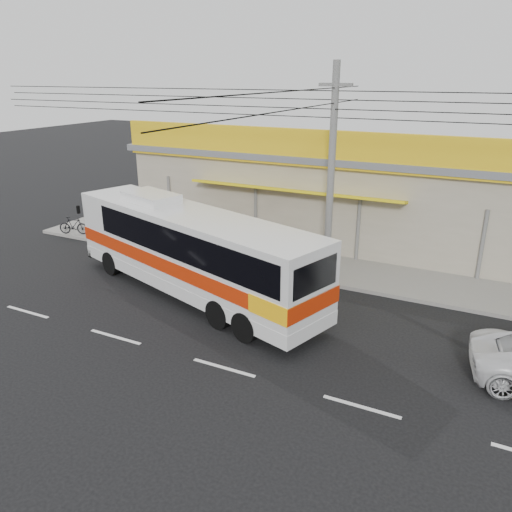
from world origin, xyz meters
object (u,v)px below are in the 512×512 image
Objects in this scene: motorbike_dark at (73,225)px; utility_pole at (335,103)px; motorbike_red at (137,234)px; coach_bus at (194,248)px.

utility_pole reaches higher than motorbike_dark.
coach_bus is at bearing -135.79° from motorbike_red.
coach_bus is 6.09× the size of motorbike_red.
utility_pole is at bearing 62.58° from coach_bus.
motorbike_red reaches higher than motorbike_dark.
utility_pole is (13.47, 0.40, 6.31)m from motorbike_dark.
coach_bus is at bearing -135.42° from utility_pole.
motorbike_dark is (-3.91, -0.22, -0.05)m from motorbike_red.
utility_pole reaches higher than coach_bus.
motorbike_dark is at bearing 178.67° from coach_bus.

